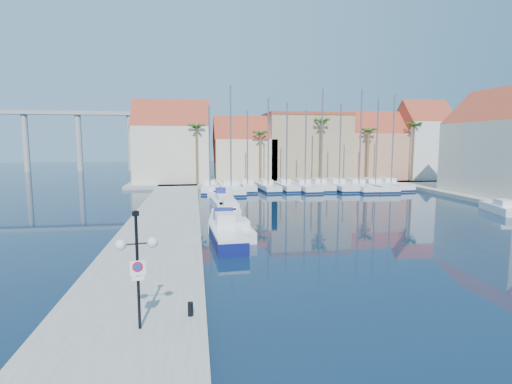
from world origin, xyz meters
TOP-DOWN VIEW (x-y plane):
  - ground at (0.00, 0.00)m, footprint 260.00×260.00m
  - quay_west at (-9.00, 13.50)m, footprint 6.00×77.00m
  - shore_north at (10.00, 48.00)m, footprint 54.00×16.00m
  - lamp_post at (-8.36, -6.76)m, footprint 1.43×0.55m
  - bollard at (-6.60, -5.97)m, footprint 0.21×0.21m
  - fishing_boat at (-4.24, 6.19)m, footprint 2.31×5.97m
  - motorboat_west_0 at (-3.15, 8.56)m, footprint 1.98×5.36m
  - motorboat_west_1 at (-3.98, 13.12)m, footprint 2.89×7.35m
  - motorboat_west_2 at (-3.03, 18.41)m, footprint 1.82×5.64m
  - motorboat_west_3 at (-3.29, 22.52)m, footprint 2.80×7.33m
  - motorboat_west_4 at (-3.22, 28.83)m, footprint 2.17×5.76m
  - motorboat_west_5 at (-3.75, 31.98)m, footprint 2.21×5.56m
  - motorboat_east_1 at (23.98, 14.64)m, footprint 3.10×5.87m
  - sailboat_0 at (-4.24, 36.23)m, footprint 2.82×8.35m
  - sailboat_1 at (-1.34, 35.64)m, footprint 3.20×11.85m
  - sailboat_2 at (1.21, 37.06)m, footprint 2.61×8.37m
  - sailboat_3 at (4.10, 36.49)m, footprint 2.74×8.58m
  - sailboat_4 at (6.85, 36.57)m, footprint 2.68×8.23m
  - sailboat_5 at (9.46, 35.91)m, footprint 2.88×9.61m
  - sailboat_6 at (12.21, 36.76)m, footprint 3.04×9.40m
  - sailboat_7 at (14.81, 36.37)m, footprint 2.93×10.51m
  - sailboat_8 at (17.54, 35.47)m, footprint 2.90×10.95m
  - sailboat_9 at (20.16, 35.57)m, footprint 3.47×11.52m
  - sailboat_10 at (22.97, 36.19)m, footprint 3.13×9.94m
  - building_0 at (-10.00, 47.00)m, footprint 12.30×9.00m
  - building_1 at (2.00, 47.00)m, footprint 10.30×8.00m
  - building_2 at (13.00, 48.00)m, footprint 14.20×10.20m
  - building_3 at (25.00, 47.00)m, footprint 10.30×8.00m
  - building_4 at (34.00, 46.00)m, footprint 8.30×8.00m
  - building_6 at (32.00, 24.00)m, footprint 9.00×14.30m
  - palm_0 at (-6.00, 42.00)m, footprint 2.60×2.60m
  - palm_1 at (4.00, 42.00)m, footprint 2.60×2.60m
  - palm_2 at (14.00, 42.00)m, footprint 2.60×2.60m
  - palm_3 at (22.00, 42.00)m, footprint 2.60×2.60m
  - palm_4 at (30.00, 42.00)m, footprint 2.60×2.60m
  - viaduct at (-39.07, 82.00)m, footprint 48.00×2.20m

SIDE VIEW (x-z plane):
  - ground at x=0.00m, z-range 0.00..0.00m
  - quay_west at x=-9.00m, z-range 0.00..0.50m
  - shore_north at x=10.00m, z-range 0.00..0.50m
  - motorboat_west_0 at x=-3.15m, z-range -0.19..1.21m
  - motorboat_west_2 at x=-3.03m, z-range -0.19..1.21m
  - motorboat_west_3 at x=-3.29m, z-range -0.19..1.21m
  - motorboat_west_1 at x=-3.98m, z-range -0.19..1.21m
  - motorboat_west_4 at x=-3.22m, z-range -0.19..1.21m
  - motorboat_west_5 at x=-3.75m, z-range -0.19..1.21m
  - motorboat_east_1 at x=23.98m, z-range -0.19..1.21m
  - sailboat_9 at x=20.16m, z-range -6.07..7.22m
  - sailboat_7 at x=14.81m, z-range -5.68..6.83m
  - sailboat_5 at x=9.46m, z-range -5.21..6.37m
  - sailboat_1 at x=-1.34m, z-range -6.79..7.96m
  - sailboat_8 at x=17.54m, z-range -6.67..7.86m
  - sailboat_2 at x=1.21m, z-range -5.17..6.37m
  - sailboat_10 at x=22.97m, z-range -6.41..7.63m
  - sailboat_0 at x=-4.24m, z-range -5.40..6.63m
  - sailboat_4 at x=6.85m, z-range -5.75..7.01m
  - sailboat_3 at x=4.10m, z-range -6.01..7.27m
  - sailboat_6 at x=12.21m, z-range -6.71..7.97m
  - fishing_boat at x=-4.24m, z-range -0.34..1.71m
  - bollard at x=-6.60m, z-range 0.50..1.03m
  - lamp_post at x=-8.36m, z-range 1.16..5.40m
  - building_1 at x=2.00m, z-range -0.20..10.80m
  - building_3 at x=25.00m, z-range -0.14..11.86m
  - building_2 at x=13.00m, z-range 0.51..12.01m
  - building_6 at x=32.00m, z-range -0.23..13.27m
  - building_0 at x=-10.00m, z-range -0.23..13.27m
  - building_4 at x=34.00m, z-range -0.03..13.97m
  - palm_1 at x=4.00m, z-range 3.56..12.71m
  - palm_3 at x=22.00m, z-range 3.78..13.43m
  - palm_0 at x=-6.00m, z-range 4.00..14.15m
  - palm_4 at x=30.00m, z-range 4.22..14.87m
  - palm_2 at x=14.00m, z-range 4.44..15.59m
  - viaduct at x=-39.07m, z-range 3.02..17.47m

